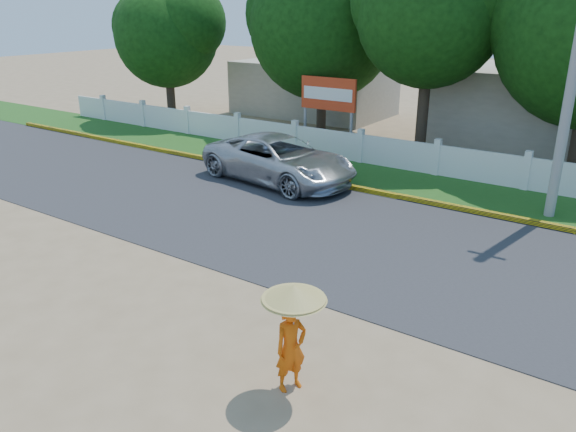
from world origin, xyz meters
name	(u,v)px	position (x,y,z in m)	size (l,w,h in m)	color
ground	(231,305)	(0.00, 0.00, 0.00)	(120.00, 120.00, 0.00)	#9E8460
road	(342,234)	(0.00, 4.50, 0.01)	(60.00, 7.00, 0.02)	#38383A
grass_verge	(419,185)	(0.00, 9.75, 0.01)	(60.00, 3.50, 0.03)	#2D601E
curb	(398,196)	(0.00, 8.05, 0.08)	(40.00, 0.18, 0.16)	yellow
fence	(437,160)	(0.00, 11.20, 0.55)	(40.00, 0.10, 1.10)	silver
building_near	(570,111)	(3.00, 18.00, 1.60)	(10.00, 6.00, 3.20)	#B7AD99
building_far	(314,88)	(-10.00, 19.00, 1.40)	(8.00, 5.00, 2.80)	#B7AD99
vehicle	(279,159)	(-4.13, 7.47, 0.77)	(2.57, 5.57, 1.55)	#AEB2B6
monk_with_parasol	(292,322)	(2.45, -1.44, 1.18)	(1.00, 1.00, 1.81)	#D5550B
billboard	(328,98)	(-5.12, 12.30, 2.14)	(2.50, 0.13, 2.95)	gray
tree_row	(511,21)	(1.10, 14.47, 5.12)	(35.54, 7.77, 9.30)	#473828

